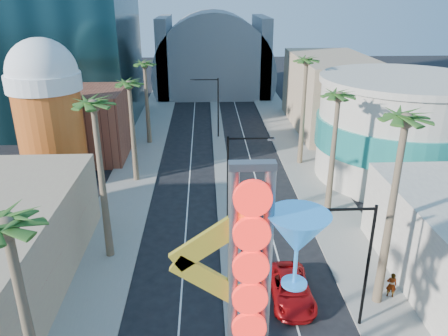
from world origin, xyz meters
TOP-DOWN VIEW (x-y plane):
  - sidewalk_west at (-9.50, 35.00)m, footprint 5.00×100.00m
  - sidewalk_east at (9.50, 35.00)m, footprint 5.00×100.00m
  - median at (0.00, 38.00)m, footprint 1.60×84.00m
  - brick_filler_west at (-16.00, 38.00)m, footprint 10.00×10.00m
  - filler_east at (16.00, 48.00)m, footprint 10.00×20.00m
  - beer_mug at (-17.00, 30.00)m, footprint 7.00×7.00m
  - turquoise_building at (18.00, 30.00)m, footprint 16.60×16.60m
  - canopy at (0.00, 72.00)m, footprint 22.00×16.00m
  - neon_sign at (0.82, 2.96)m, footprint 6.53×2.60m
  - streetlight_0 at (0.55, 20.00)m, footprint 3.79×0.25m
  - streetlight_1 at (-0.55, 44.00)m, footprint 3.79×0.25m
  - streetlight_2 at (6.72, 8.00)m, footprint 3.45×0.25m
  - palm_0 at (-9.00, 2.00)m, footprint 2.40×2.40m
  - palm_1 at (-9.00, 16.00)m, footprint 2.40×2.40m
  - palm_2 at (-9.00, 30.00)m, footprint 2.40×2.40m
  - palm_3 at (-9.00, 42.00)m, footprint 2.40×2.40m
  - palm_5 at (9.00, 10.00)m, footprint 2.40×2.40m
  - palm_6 at (9.00, 22.00)m, footprint 2.40×2.40m
  - palm_7 at (9.00, 34.00)m, footprint 2.40×2.40m
  - red_pickup at (3.55, 10.57)m, footprint 2.57×5.52m
  - pedestrian_a at (9.98, 10.35)m, footprint 0.72×0.55m
  - pedestrian_b at (11.09, 13.84)m, footprint 0.90×0.76m

SIDE VIEW (x-z plane):
  - sidewalk_west at x=-9.50m, z-range 0.00..0.15m
  - sidewalk_east at x=9.50m, z-range 0.00..0.15m
  - median at x=0.00m, z-range 0.00..0.15m
  - red_pickup at x=3.55m, z-range 0.00..1.53m
  - pedestrian_b at x=11.09m, z-range 0.15..1.78m
  - pedestrian_a at x=9.98m, z-range 0.15..1.92m
  - brick_filler_west at x=-16.00m, z-range 0.00..8.00m
  - canopy at x=0.00m, z-range -6.69..15.31m
  - streetlight_2 at x=6.72m, z-range 0.83..8.83m
  - streetlight_0 at x=0.55m, z-range 0.88..8.88m
  - streetlight_1 at x=-0.55m, z-range 0.88..8.88m
  - filler_east at x=16.00m, z-range 0.00..10.00m
  - turquoise_building at x=18.00m, z-range -0.05..10.55m
  - neon_sign at x=0.82m, z-range 1.03..13.58m
  - beer_mug at x=-17.00m, z-range 0.59..15.09m
  - palm_2 at x=-9.00m, z-range 3.88..15.08m
  - palm_3 at x=-9.00m, z-range 3.88..15.08m
  - palm_0 at x=-9.00m, z-range 4.08..15.78m
  - palm_6 at x=9.00m, z-range 4.08..15.78m
  - palm_1 at x=-9.00m, z-range 4.47..17.17m
  - palm_7 at x=9.00m, z-range 4.47..17.17m
  - palm_5 at x=9.00m, z-range 4.67..17.87m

